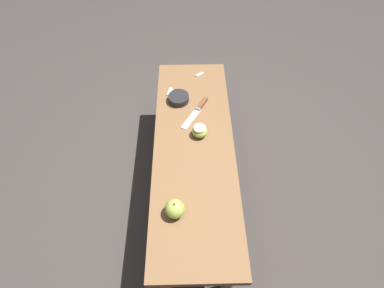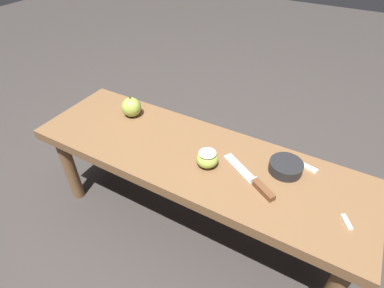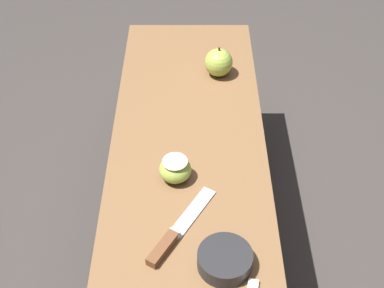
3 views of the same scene
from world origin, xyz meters
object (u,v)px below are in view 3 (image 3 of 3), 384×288
(knife, at_px, (173,236))
(apple_whole, at_px, (219,62))
(apple_cut, at_px, (175,169))
(bowl, at_px, (225,260))
(wooden_bench, at_px, (188,173))

(knife, height_order, apple_whole, apple_whole)
(knife, bearing_deg, apple_cut, 30.48)
(apple_cut, bearing_deg, bowl, -156.58)
(knife, bearing_deg, wooden_bench, 23.88)
(knife, bearing_deg, bowl, -90.63)
(wooden_bench, relative_size, apple_cut, 16.45)
(wooden_bench, distance_m, knife, 0.26)
(apple_cut, bearing_deg, apple_whole, -15.55)
(bowl, bearing_deg, knife, 58.27)
(bowl, bearing_deg, apple_whole, -0.93)
(bowl, bearing_deg, apple_cut, 23.42)
(wooden_bench, xyz_separation_m, knife, (-0.25, 0.03, 0.06))
(wooden_bench, bearing_deg, knife, 172.78)
(apple_whole, xyz_separation_m, bowl, (-0.67, 0.01, -0.02))
(apple_whole, relative_size, apple_cut, 1.21)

